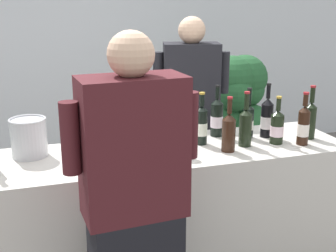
% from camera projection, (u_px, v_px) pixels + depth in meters
% --- Properties ---
extents(wall_back, '(8.00, 0.10, 2.80)m').
position_uv_depth(wall_back, '(95.00, 36.00, 4.88)').
color(wall_back, silver).
rests_on(wall_back, ground_plane).
extents(counter, '(2.30, 0.64, 0.93)m').
position_uv_depth(counter, '(163.00, 220.00, 2.76)').
color(counter, beige).
rests_on(counter, ground_plane).
extents(wine_bottle_0, '(0.08, 0.08, 0.36)m').
position_uv_depth(wine_bottle_0, '(267.00, 118.00, 2.86)').
color(wine_bottle_0, black).
rests_on(wine_bottle_0, counter).
extents(wine_bottle_1, '(0.08, 0.08, 0.34)m').
position_uv_depth(wine_bottle_1, '(128.00, 133.00, 2.53)').
color(wine_bottle_1, black).
rests_on(wine_bottle_1, counter).
extents(wine_bottle_2, '(0.07, 0.07, 0.33)m').
position_uv_depth(wine_bottle_2, '(303.00, 125.00, 2.71)').
color(wine_bottle_2, black).
rests_on(wine_bottle_2, counter).
extents(wine_bottle_3, '(0.07, 0.07, 0.35)m').
position_uv_depth(wine_bottle_3, '(310.00, 119.00, 2.83)').
color(wine_bottle_3, black).
rests_on(wine_bottle_3, counter).
extents(wine_bottle_4, '(0.08, 0.08, 0.30)m').
position_uv_depth(wine_bottle_4, '(277.00, 127.00, 2.73)').
color(wine_bottle_4, black).
rests_on(wine_bottle_4, counter).
extents(wine_bottle_6, '(0.07, 0.07, 0.33)m').
position_uv_depth(wine_bottle_6, '(248.00, 121.00, 2.85)').
color(wine_bottle_6, black).
rests_on(wine_bottle_6, counter).
extents(wine_bottle_7, '(0.07, 0.07, 0.33)m').
position_uv_depth(wine_bottle_7, '(201.00, 125.00, 2.72)').
color(wine_bottle_7, black).
rests_on(wine_bottle_7, counter).
extents(wine_bottle_8, '(0.08, 0.08, 0.34)m').
position_uv_depth(wine_bottle_8, '(246.00, 126.00, 2.68)').
color(wine_bottle_8, black).
rests_on(wine_bottle_8, counter).
extents(wine_bottle_9, '(0.08, 0.08, 0.33)m').
position_uv_depth(wine_bottle_9, '(229.00, 131.00, 2.59)').
color(wine_bottle_9, black).
rests_on(wine_bottle_9, counter).
extents(wine_bottle_10, '(0.08, 0.08, 0.34)m').
position_uv_depth(wine_bottle_10, '(217.00, 117.00, 2.88)').
color(wine_bottle_10, black).
rests_on(wine_bottle_10, counter).
extents(wine_glass, '(0.08, 0.08, 0.19)m').
position_uv_depth(wine_glass, '(182.00, 133.00, 2.50)').
color(wine_glass, silver).
rests_on(wine_glass, counter).
extents(ice_bucket, '(0.21, 0.21, 0.22)m').
position_uv_depth(ice_bucket, '(29.00, 137.00, 2.51)').
color(ice_bucket, silver).
rests_on(ice_bucket, counter).
extents(person_server, '(0.56, 0.33, 1.68)m').
position_uv_depth(person_server, '(190.00, 130.00, 3.42)').
color(person_server, black).
rests_on(person_server, ground_plane).
extents(person_guest, '(0.61, 0.27, 1.68)m').
position_uv_depth(person_guest, '(135.00, 222.00, 2.02)').
color(person_guest, black).
rests_on(person_guest, ground_plane).
extents(potted_shrub, '(0.61, 0.56, 1.29)m').
position_uv_depth(potted_shrub, '(240.00, 101.00, 4.24)').
color(potted_shrub, brown).
rests_on(potted_shrub, ground_plane).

